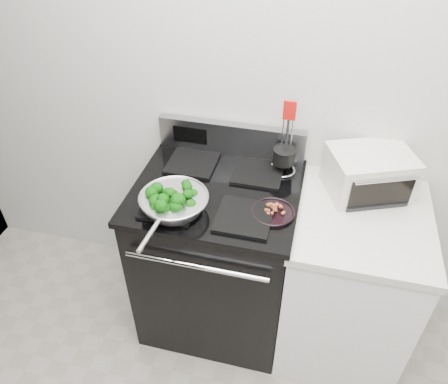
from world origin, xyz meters
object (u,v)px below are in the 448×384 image
(skillet, at_px, (174,202))
(utensil_holder, at_px, (284,160))
(toaster_oven, at_px, (369,173))
(gas_range, at_px, (217,255))
(bacon_plate, at_px, (273,210))

(skillet, xyz_separation_m, utensil_holder, (0.43, 0.41, 0.02))
(skillet, relative_size, toaster_oven, 1.11)
(toaster_oven, bearing_deg, skillet, -177.24)
(utensil_holder, bearing_deg, skillet, -133.36)
(gas_range, relative_size, skillet, 2.30)
(utensil_holder, xyz_separation_m, toaster_oven, (0.40, -0.02, 0.01))
(skillet, bearing_deg, toaster_oven, 29.58)
(gas_range, xyz_separation_m, utensil_holder, (0.29, 0.21, 0.53))
(utensil_holder, relative_size, toaster_oven, 0.88)
(skillet, height_order, bacon_plate, skillet)
(utensil_holder, bearing_deg, toaster_oven, -0.47)
(toaster_oven, bearing_deg, bacon_plate, -165.24)
(bacon_plate, relative_size, toaster_oven, 0.43)
(gas_range, height_order, toaster_oven, toaster_oven)
(bacon_plate, distance_m, utensil_holder, 0.33)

